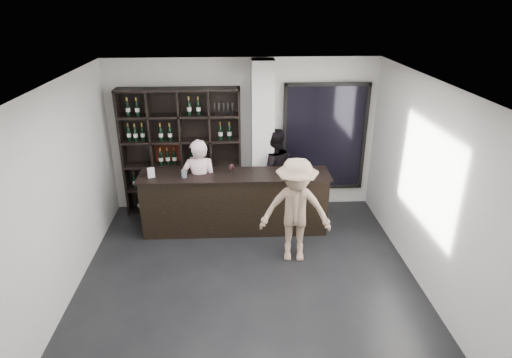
{
  "coord_description": "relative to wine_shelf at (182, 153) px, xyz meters",
  "views": [
    {
      "loc": [
        -0.17,
        -5.01,
        3.93
      ],
      "look_at": [
        0.16,
        1.1,
        1.27
      ],
      "focal_mm": 30.0,
      "sensor_mm": 36.0,
      "label": 1
    }
  ],
  "objects": [
    {
      "name": "customer",
      "position": [
        1.9,
        -1.78,
        -0.35
      ],
      "size": [
        1.16,
        0.75,
        1.71
      ],
      "primitive_type": "imported",
      "rotation": [
        0.0,
        0.0,
        -0.1
      ],
      "color": "#A18169",
      "rests_on": "floor"
    },
    {
      "name": "spit_cup",
      "position": [
        0.12,
        -0.91,
        -0.06
      ],
      "size": [
        0.1,
        0.1,
        0.12
      ],
      "primitive_type": "cylinder",
      "rotation": [
        0.0,
        0.0,
        0.18
      ],
      "color": "silver",
      "rests_on": "tasting_counter"
    },
    {
      "name": "taster_pink",
      "position": [
        0.36,
        -0.72,
        -0.36
      ],
      "size": [
        0.63,
        0.43,
        1.69
      ],
      "primitive_type": "imported",
      "rotation": [
        0.0,
        0.0,
        3.18
      ],
      "color": "#FFCCD6",
      "rests_on": "floor"
    },
    {
      "name": "structural_column",
      "position": [
        1.5,
        -0.1,
        0.25
      ],
      "size": [
        0.4,
        0.4,
        2.9
      ],
      "primitive_type": "cube",
      "color": "silver",
      "rests_on": "floor"
    },
    {
      "name": "napkin_stack",
      "position": [
        1.9,
        -0.79,
        -0.11
      ],
      "size": [
        0.16,
        0.16,
        0.02
      ],
      "primitive_type": "cube",
      "rotation": [
        0.0,
        0.0,
        0.24
      ],
      "color": "white",
      "rests_on": "tasting_counter"
    },
    {
      "name": "wine_glass",
      "position": [
        0.92,
        -0.8,
        -0.02
      ],
      "size": [
        0.11,
        0.11,
        0.2
      ],
      "primitive_type": null,
      "rotation": [
        0.0,
        0.0,
        0.33
      ],
      "color": "white",
      "rests_on": "tasting_counter"
    },
    {
      "name": "tasting_counter",
      "position": [
        0.97,
        -0.82,
        -0.66
      ],
      "size": [
        3.28,
        0.68,
        1.08
      ],
      "rotation": [
        0.0,
        0.0,
        -0.01
      ],
      "color": "black",
      "rests_on": "floor"
    },
    {
      "name": "card_stand",
      "position": [
        -0.43,
        -0.87,
        -0.03
      ],
      "size": [
        0.13,
        0.09,
        0.17
      ],
      "primitive_type": "cube",
      "rotation": [
        0.0,
        0.0,
        0.37
      ],
      "color": "white",
      "rests_on": "tasting_counter"
    },
    {
      "name": "taster_black",
      "position": [
        1.7,
        -0.17,
        -0.36
      ],
      "size": [
        0.94,
        0.8,
        1.69
      ],
      "primitive_type": "imported",
      "rotation": [
        0.0,
        0.0,
        3.36
      ],
      "color": "black",
      "rests_on": "floor"
    },
    {
      "name": "wine_shelf",
      "position": [
        0.0,
        0.0,
        0.0
      ],
      "size": [
        2.2,
        0.35,
        2.4
      ],
      "primitive_type": null,
      "color": "black",
      "rests_on": "floor"
    },
    {
      "name": "glass_panel",
      "position": [
        2.7,
        0.12,
        0.2
      ],
      "size": [
        1.6,
        0.08,
        2.1
      ],
      "color": "black",
      "rests_on": "floor"
    },
    {
      "name": "floor",
      "position": [
        1.15,
        -2.57,
        -1.2
      ],
      "size": [
        5.0,
        5.5,
        0.01
      ],
      "primitive_type": "cube",
      "color": "black",
      "rests_on": "ground"
    }
  ]
}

